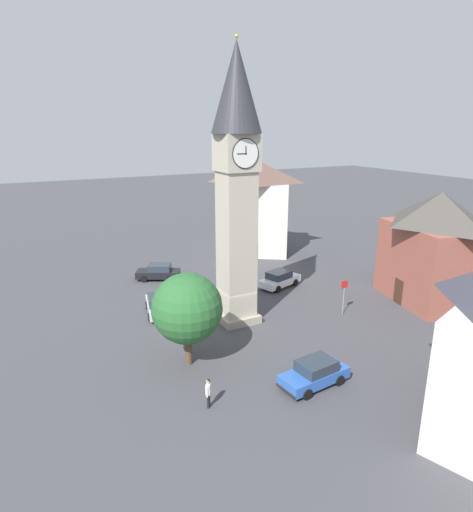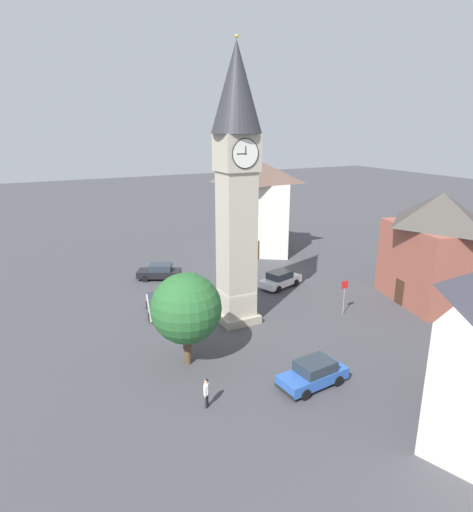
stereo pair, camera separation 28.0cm
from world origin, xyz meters
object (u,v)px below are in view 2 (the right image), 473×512
Objects in this scene: clock_tower at (237,166)px; building_shop_left at (437,247)px; road_sign at (344,292)px; car_red_corner at (313,374)px; tree at (186,308)px; car_white_side at (159,272)px; building_corner_back at (257,206)px; car_silver_kerb at (159,305)px; pedestrian at (207,390)px; car_blue_kerb at (280,279)px.

clock_tower reaches higher than building_shop_left.
road_sign is (-7.93, 2.88, -9.72)m from clock_tower.
car_red_corner is at bearing 89.61° from clock_tower.
car_white_side is at bearing -100.99° from tree.
clock_tower is 18.24m from building_shop_left.
car_red_corner is 0.40× the size of building_corner_back.
car_silver_kerb is at bearing -19.92° from building_shop_left.
tree is at bearing 85.53° from car_silver_kerb.
car_silver_kerb and car_white_side have the same top height.
building_corner_back is at bearing -124.17° from pedestrian.
car_red_corner is (6.86, 14.41, 0.00)m from car_blue_kerb.
car_red_corner is at bearing 96.41° from car_white_side.
car_blue_kerb is at bearing -115.47° from car_red_corner.
car_blue_kerb is at bearing -133.99° from pedestrian.
car_white_side is (2.41, -21.49, 0.00)m from car_red_corner.
road_sign is (-1.13, 7.43, 1.14)m from car_blue_kerb.
pedestrian is 23.54m from building_shop_left.
car_blue_kerb is at bearing -144.28° from tree.
pedestrian is at bearing 84.08° from car_silver_kerb.
car_red_corner is 6.27m from pedestrian.
clock_tower is 7.10× the size of road_sign.
clock_tower is 4.48× the size of car_blue_kerb.
car_silver_kerb is 14.52m from car_red_corner.
building_corner_back is (-16.11, -20.11, 1.69)m from tree.
tree is 2.11× the size of road_sign.
tree is (5.51, -5.51, 2.96)m from car_red_corner.
pedestrian is at bearing 23.27° from road_sign.
clock_tower reaches higher than car_red_corner.
building_corner_back reaches higher than pedestrian.
road_sign is at bearing 82.08° from building_corner_back.
pedestrian is (3.79, 20.61, 0.25)m from car_white_side.
clock_tower is at bearing -124.91° from pedestrian.
car_white_side is (-2.46, -7.80, 0.00)m from car_silver_kerb.
building_corner_back is at bearing -162.38° from car_white_side.
car_silver_kerb is at bearing 37.65° from building_corner_back.
pedestrian is 0.16× the size of building_corner_back.
car_white_side is at bearing -77.96° from clock_tower.
car_blue_kerb and car_silver_kerb have the same top height.
car_silver_kerb is 20.08m from building_corner_back.
building_shop_left is at bearing -160.18° from car_red_corner.
clock_tower is 1.87× the size of building_corner_back.
car_white_side is 2.63× the size of pedestrian.
clock_tower reaches higher than building_corner_back.
tree is at bearing 37.93° from clock_tower.
clock_tower is 13.59m from car_blue_kerb.
tree is (12.38, 8.90, 2.96)m from car_blue_kerb.
pedestrian is at bearing 12.59° from building_shop_left.
tree is (5.58, 4.35, -7.89)m from clock_tower.
car_silver_kerb is at bearing -70.39° from car_red_corner.
car_silver_kerb is 14.56m from road_sign.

